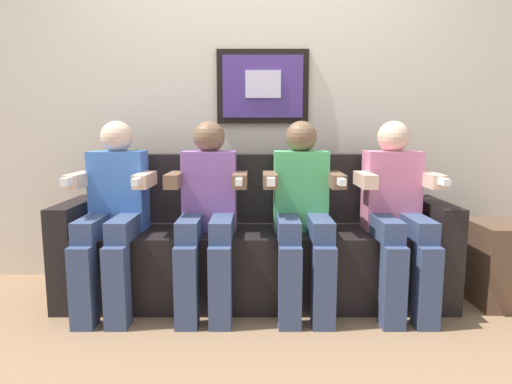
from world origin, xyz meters
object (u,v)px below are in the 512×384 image
object	(u,v)px
couch	(256,249)
person_left_center	(209,208)
person_rightmost	(398,208)
side_table_right	(507,263)
person_leftmost	(114,208)
person_right_center	(303,208)

from	to	relation	value
couch	person_left_center	world-z (taller)	person_left_center
person_rightmost	side_table_right	bearing A→B (deg)	4.99
person_left_center	side_table_right	world-z (taller)	person_left_center
person_rightmost	side_table_right	world-z (taller)	person_rightmost
person_rightmost	side_table_right	size ratio (longest dim) A/B	2.22
person_left_center	side_table_right	distance (m)	1.84
person_leftmost	person_right_center	size ratio (longest dim) A/B	1.00
side_table_right	couch	bearing A→B (deg)	175.99
person_leftmost	person_left_center	bearing A→B (deg)	0.05
couch	person_leftmost	world-z (taller)	person_leftmost
person_leftmost	person_rightmost	world-z (taller)	same
person_leftmost	person_left_center	xyz separation A→B (m)	(0.55, 0.00, -0.00)
person_leftmost	person_rightmost	size ratio (longest dim) A/B	1.00
person_right_center	person_left_center	bearing A→B (deg)	179.95
couch	person_left_center	bearing A→B (deg)	-148.62
couch	side_table_right	size ratio (longest dim) A/B	4.72
couch	person_rightmost	world-z (taller)	person_rightmost
couch	person_right_center	bearing A→B (deg)	-31.41
couch	person_right_center	world-z (taller)	person_right_center
person_leftmost	person_rightmost	distance (m)	1.66
person_left_center	person_right_center	distance (m)	0.55
person_leftmost	side_table_right	bearing A→B (deg)	1.49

